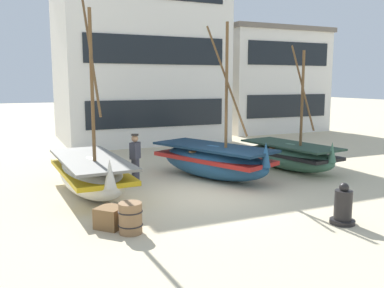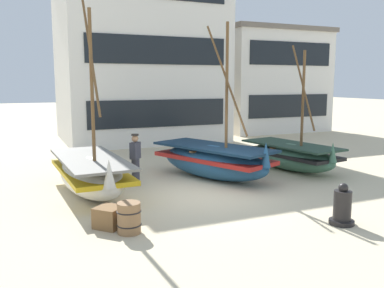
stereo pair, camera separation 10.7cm
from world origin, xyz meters
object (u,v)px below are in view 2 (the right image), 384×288
Objects in this scene: fishing_boat_centre_large at (91,173)px; cargo_crate at (109,217)px; fishing_boat_far_right at (214,160)px; capstan_winch at (342,208)px; fishing_boat_near_left at (291,155)px; fisherman_by_hull at (135,160)px; harbor_building_annex at (264,80)px; wooden_barrel at (129,218)px; harbor_building_main at (139,54)px.

fishing_boat_centre_large reaches higher than cargo_crate.
fishing_boat_far_right is 5.50m from capstan_winch.
fisherman_by_hull is at bearing 179.57° from fishing_boat_near_left.
wooden_barrel is at bearing -131.08° from harbor_building_annex.
fisherman_by_hull is (-2.78, 0.10, 0.19)m from fishing_boat_far_right.
harbor_building_annex is (9.38, 17.67, 3.05)m from capstan_winch.
fishing_boat_far_right is 3.12× the size of fisherman_by_hull.
fisherman_by_hull is 17.82m from harbor_building_annex.
harbor_building_main reaches higher than fishing_boat_far_right.
capstan_winch is at bearing -117.96° from harbor_building_annex.
fishing_boat_near_left is at bearing 0.89° from fishing_boat_far_right.
fishing_boat_near_left is at bearing -0.43° from fisherman_by_hull.
cargo_crate is 0.08× the size of harbor_building_annex.
fishing_boat_far_right is 16.04m from harbor_building_annex.
fishing_boat_far_right is at bearing 44.27° from wooden_barrel.
harbor_building_main reaches higher than harbor_building_annex.
harbor_building_main is (3.37, 10.79, 4.08)m from fisherman_by_hull.
wooden_barrel is at bearing -59.56° from cargo_crate.
wooden_barrel is (0.16, -3.76, -0.26)m from fishing_boat_centre_large.
fishing_boat_centre_large is at bearing -166.65° from fisherman_by_hull.
cargo_crate is (-0.32, 0.55, -0.11)m from wooden_barrel.
harbor_building_annex is at bearing 62.04° from capstan_winch.
fishing_boat_near_left reaches higher than capstan_winch.
fishing_boat_near_left reaches higher than cargo_crate.
harbor_building_main is (-0.06, 16.35, 4.51)m from capstan_winch.
fishing_boat_far_right is at bearing 96.79° from capstan_winch.
fishing_boat_centre_large is at bearing 87.11° from cargo_crate.
capstan_winch is at bearing -83.21° from fishing_boat_far_right.
harbor_building_main is (5.03, 14.36, 4.67)m from cargo_crate.
wooden_barrel is at bearing -135.73° from fishing_boat_far_right.
wooden_barrel is (-4.12, -4.01, -0.29)m from fishing_boat_far_right.
harbor_building_main is at bearing 70.70° from cargo_crate.
wooden_barrel is 21.74m from harbor_building_annex.
fisherman_by_hull is 0.17× the size of harbor_building_main.
wooden_barrel is 16.28m from harbor_building_main.
cargo_crate is 15.91m from harbor_building_main.
fishing_boat_near_left is 8.48m from wooden_barrel.
fishing_boat_centre_large is 12.90m from harbor_building_main.
wooden_barrel is 0.64m from cargo_crate.
fishing_boat_far_right is 5.65m from cargo_crate.
fishing_boat_far_right is at bearing -129.40° from harbor_building_annex.
fisherman_by_hull is at bearing 65.12° from cargo_crate.
fishing_boat_centre_large is 8.31× the size of wooden_barrel.
harbor_building_annex reaches higher than fishing_boat_near_left.
fishing_boat_near_left is 7.61m from fishing_boat_centre_large.
fisherman_by_hull is 2.89× the size of cargo_crate.
fishing_boat_near_left is 8.53m from cargo_crate.
fishing_boat_near_left is 6.68× the size of wooden_barrel.
fishing_boat_centre_large is 9.97× the size of cargo_crate.
fishing_boat_near_left is at bearing -75.82° from harbor_building_main.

